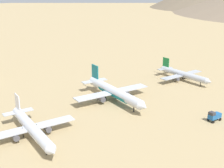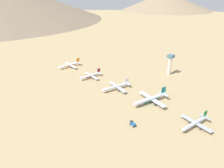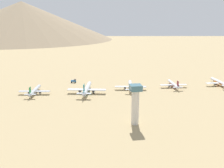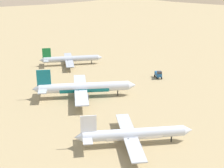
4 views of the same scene
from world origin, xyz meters
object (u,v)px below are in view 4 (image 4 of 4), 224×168
parked_jet_4 (70,59)px  parked_jet_3 (83,88)px  parked_jet_2 (133,134)px  service_truck (158,74)px

parked_jet_4 → parked_jet_3: bearing=-95.1°
parked_jet_2 → parked_jet_4: bearing=90.7°
parked_jet_4 → parked_jet_2: bearing=-89.3°
parked_jet_4 → service_truck: bearing=-44.2°
parked_jet_3 → service_truck: size_ratio=7.83×
parked_jet_2 → parked_jet_3: (-5.29, 42.31, 0.59)m
parked_jet_4 → service_truck: 50.25m
parked_jet_2 → service_truck: size_ratio=6.72×
parked_jet_2 → parked_jet_3: 42.65m
parked_jet_4 → service_truck: parked_jet_4 is taller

